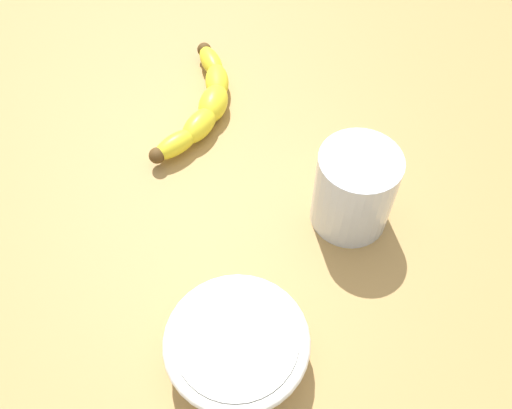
{
  "coord_description": "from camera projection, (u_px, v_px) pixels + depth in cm",
  "views": [
    {
      "loc": [
        38.91,
        -14.9,
        57.59
      ],
      "look_at": [
        2.33,
        -7.48,
        5.0
      ],
      "focal_mm": 37.96,
      "sensor_mm": 36.0,
      "label": 1
    }
  ],
  "objects": [
    {
      "name": "ceramic_bowl",
      "position": [
        237.0,
        346.0,
        0.53
      ],
      "size": [
        14.34,
        14.34,
        4.97
      ],
      "color": "white",
      "rests_on": "wooden_tabletop"
    },
    {
      "name": "smoothie_glass",
      "position": [
        354.0,
        190.0,
        0.62
      ],
      "size": [
        9.26,
        9.26,
        10.65
      ],
      "color": "silver",
      "rests_on": "wooden_tabletop"
    },
    {
      "name": "wooden_tabletop",
      "position": [
        309.0,
        196.0,
        0.7
      ],
      "size": [
        120.0,
        120.0,
        3.0
      ],
      "primitive_type": "cube",
      "color": "#AC854B",
      "rests_on": "ground"
    },
    {
      "name": "banana",
      "position": [
        205.0,
        102.0,
        0.75
      ],
      "size": [
        21.85,
        12.78,
        3.83
      ],
      "rotation": [
        0.0,
        0.0,
        2.71
      ],
      "color": "yellow",
      "rests_on": "wooden_tabletop"
    }
  ]
}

